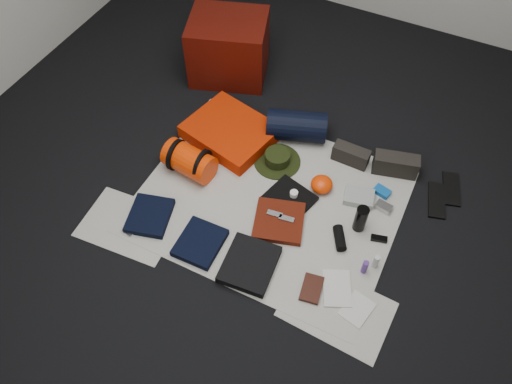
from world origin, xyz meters
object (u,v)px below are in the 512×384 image
at_px(navy_duffel, 297,126).
at_px(sleeping_pad, 230,132).
at_px(compact_camera, 384,207).
at_px(stuff_sack, 189,161).
at_px(water_bottle, 361,219).
at_px(red_cabinet, 229,48).
at_px(paperback_book, 312,289).

bearing_deg(navy_duffel, sleeping_pad, -172.86).
bearing_deg(sleeping_pad, compact_camera, -5.84).
xyz_separation_m(stuff_sack, water_bottle, (1.15, 0.07, -0.00)).
height_order(red_cabinet, paperback_book, red_cabinet).
bearing_deg(compact_camera, sleeping_pad, -175.75).
relative_size(sleeping_pad, stuff_sack, 1.71).
bearing_deg(stuff_sack, sleeping_pad, 75.93).
relative_size(red_cabinet, water_bottle, 2.93).
distance_m(water_bottle, paperback_book, 0.53).
distance_m(red_cabinet, sleeping_pad, 0.72).
bearing_deg(red_cabinet, stuff_sack, -95.34).
bearing_deg(navy_duffel, compact_camera, -43.17).
bearing_deg(sleeping_pad, stuff_sack, -104.07).
xyz_separation_m(red_cabinet, water_bottle, (1.39, -0.93, -0.13)).
height_order(sleeping_pad, compact_camera, sleeping_pad).
xyz_separation_m(navy_duffel, paperback_book, (0.55, -1.04, -0.09)).
height_order(navy_duffel, paperback_book, navy_duffel).
bearing_deg(water_bottle, sleeping_pad, 163.24).
xyz_separation_m(stuff_sack, compact_camera, (1.25, 0.27, -0.08)).
bearing_deg(stuff_sack, water_bottle, 3.31).
bearing_deg(stuff_sack, paperback_book, -22.88).
bearing_deg(sleeping_pad, red_cabinet, 118.48).
bearing_deg(red_cabinet, paperback_book, -66.79).
height_order(red_cabinet, compact_camera, red_cabinet).
bearing_deg(compact_camera, red_cabinet, 163.92).
relative_size(red_cabinet, navy_duffel, 1.38).
xyz_separation_m(compact_camera, paperback_book, (-0.19, -0.71, -0.01)).
relative_size(stuff_sack, compact_camera, 3.28).
distance_m(sleeping_pad, paperback_book, 1.27).
distance_m(red_cabinet, stuff_sack, 1.03).
xyz_separation_m(stuff_sack, navy_duffel, (0.51, 0.59, 0.01)).
xyz_separation_m(sleeping_pad, navy_duffel, (0.41, 0.21, 0.05)).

